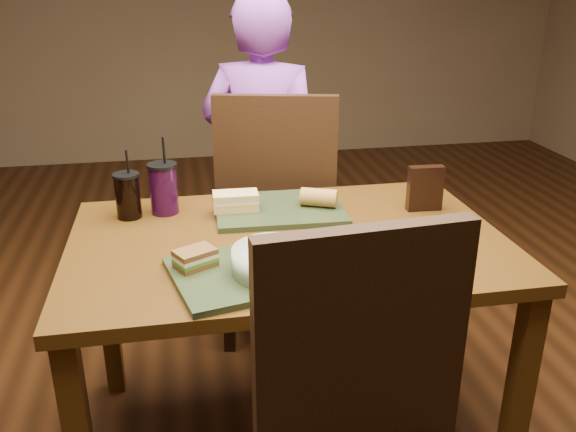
% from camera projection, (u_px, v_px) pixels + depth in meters
% --- Properties ---
extents(dining_table, '(1.30, 0.85, 0.75)m').
position_uv_depth(dining_table, '(288.00, 264.00, 1.87)').
color(dining_table, '#492D0E').
rests_on(dining_table, ground).
extents(chair_far, '(0.56, 0.57, 1.08)m').
position_uv_depth(chair_far, '(271.00, 206.00, 2.50)').
color(chair_far, black).
rests_on(chair_far, ground).
extents(diner, '(0.62, 0.52, 1.45)m').
position_uv_depth(diner, '(263.00, 165.00, 2.60)').
color(diner, purple).
rests_on(diner, ground).
extents(tray_near, '(0.48, 0.41, 0.02)m').
position_uv_depth(tray_near, '(254.00, 271.00, 1.61)').
color(tray_near, '#232E18').
rests_on(tray_near, dining_table).
extents(tray_far, '(0.43, 0.34, 0.02)m').
position_uv_depth(tray_far, '(279.00, 209.00, 2.03)').
color(tray_far, '#232E18').
rests_on(tray_far, dining_table).
extents(salad_bowl, '(0.22, 0.22, 0.07)m').
position_uv_depth(salad_bowl, '(274.00, 258.00, 1.57)').
color(salad_bowl, silver).
rests_on(salad_bowl, tray_near).
extents(soup_bowl, '(0.24, 0.24, 0.08)m').
position_uv_depth(soup_bowl, '(429.00, 238.00, 1.75)').
color(soup_bowl, white).
rests_on(soup_bowl, dining_table).
extents(sandwich_near, '(0.12, 0.11, 0.05)m').
position_uv_depth(sandwich_near, '(195.00, 258.00, 1.61)').
color(sandwich_near, '#593819').
rests_on(sandwich_near, tray_near).
extents(sandwich_far, '(0.15, 0.08, 0.06)m').
position_uv_depth(sandwich_far, '(236.00, 201.00, 1.99)').
color(sandwich_far, tan).
rests_on(sandwich_far, tray_far).
extents(baguette_near, '(0.13, 0.07, 0.06)m').
position_uv_depth(baguette_near, '(314.00, 279.00, 1.48)').
color(baguette_near, '#AD7533').
rests_on(baguette_near, tray_near).
extents(baguette_far, '(0.13, 0.10, 0.06)m').
position_uv_depth(baguette_far, '(319.00, 198.00, 2.02)').
color(baguette_far, '#AD7533').
rests_on(baguette_far, tray_far).
extents(cup_cola, '(0.08, 0.08, 0.23)m').
position_uv_depth(cup_cola, '(128.00, 195.00, 1.96)').
color(cup_cola, black).
rests_on(cup_cola, dining_table).
extents(cup_berry, '(0.10, 0.10, 0.26)m').
position_uv_depth(cup_berry, '(164.00, 188.00, 1.99)').
color(cup_berry, black).
rests_on(cup_berry, dining_table).
extents(chip_bag, '(0.12, 0.04, 0.15)m').
position_uv_depth(chip_bag, '(425.00, 188.00, 2.02)').
color(chip_bag, black).
rests_on(chip_bag, dining_table).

